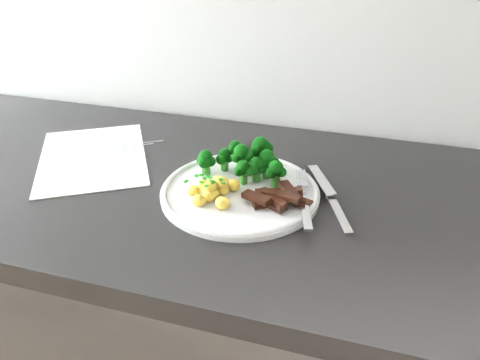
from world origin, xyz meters
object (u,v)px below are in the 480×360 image
object	(u,v)px
counter	(212,353)
recipe_paper	(93,157)
broccoli	(248,159)
knife	(333,204)
fork	(304,201)
plate	(240,191)
beef_strips	(275,197)
potatoes	(213,190)

from	to	relation	value
counter	recipe_paper	distance (m)	0.52
broccoli	knife	world-z (taller)	broccoli
counter	broccoli	world-z (taller)	broccoli
counter	fork	xyz separation A→B (m)	(0.19, -0.03, 0.46)
plate	beef_strips	bearing A→B (deg)	-18.07
fork	plate	bearing A→B (deg)	172.24
beef_strips	fork	distance (m)	0.05
counter	knife	bearing A→B (deg)	-2.92
broccoli	potatoes	world-z (taller)	broccoli
counter	recipe_paper	xyz separation A→B (m)	(-0.26, 0.04, 0.45)
recipe_paper	beef_strips	bearing A→B (deg)	-10.92
recipe_paper	broccoli	bearing A→B (deg)	-0.04
broccoli	fork	world-z (taller)	broccoli
broccoli	knife	xyz separation A→B (m)	(0.16, -0.05, -0.04)
beef_strips	counter	bearing A→B (deg)	165.37
potatoes	broccoli	bearing A→B (deg)	66.97
counter	broccoli	size ratio (longest dim) A/B	14.08
counter	knife	world-z (taller)	knife
plate	broccoli	world-z (taller)	broccoli
potatoes	beef_strips	xyz separation A→B (m)	(0.11, 0.01, -0.00)
broccoli	beef_strips	world-z (taller)	broccoli
recipe_paper	broccoli	distance (m)	0.33
fork	knife	distance (m)	0.05
fork	knife	size ratio (longest dim) A/B	0.94
broccoli	beef_strips	bearing A→B (deg)	-48.04
knife	plate	bearing A→B (deg)	-179.14
counter	broccoli	bearing A→B (deg)	29.01
beef_strips	potatoes	bearing A→B (deg)	-173.34
potatoes	fork	size ratio (longest dim) A/B	0.44
potatoes	recipe_paper	bearing A→B (deg)	162.96
broccoli	fork	size ratio (longest dim) A/B	0.89
plate	counter	bearing A→B (deg)	168.72
plate	fork	distance (m)	0.12
recipe_paper	plate	size ratio (longest dim) A/B	1.28
beef_strips	fork	xyz separation A→B (m)	(0.05, 0.01, -0.00)
potatoes	beef_strips	size ratio (longest dim) A/B	0.71
beef_strips	recipe_paper	bearing A→B (deg)	169.08
recipe_paper	plate	distance (m)	0.33
broccoli	knife	distance (m)	0.17
broccoli	beef_strips	xyz separation A→B (m)	(0.07, -0.08, -0.02)
knife	counter	bearing A→B (deg)	177.08
recipe_paper	knife	distance (m)	0.49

